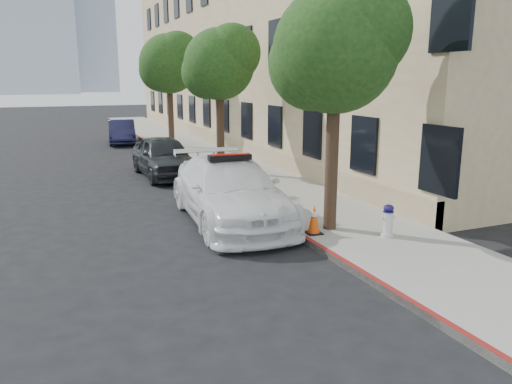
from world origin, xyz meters
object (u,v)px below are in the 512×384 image
object	(u,v)px
parked_car_mid	(164,156)
traffic_cone	(314,219)
police_car	(230,191)
fire_hydrant	(388,221)
parked_car_far	(122,132)

from	to	relation	value
parked_car_mid	traffic_cone	bearing A→B (deg)	-82.25
police_car	parked_car_mid	bearing A→B (deg)	95.66
traffic_cone	police_car	bearing A→B (deg)	119.77
traffic_cone	fire_hydrant	bearing A→B (deg)	-30.67
parked_car_far	fire_hydrant	size ratio (longest dim) A/B	5.40
parked_car_mid	fire_hydrant	size ratio (longest dim) A/B	5.99
police_car	traffic_cone	size ratio (longest dim) A/B	8.37
parked_car_far	police_car	bearing A→B (deg)	-81.90
traffic_cone	parked_car_mid	bearing A→B (deg)	99.47
police_car	parked_car_mid	size ratio (longest dim) A/B	1.28
parked_car_far	parked_car_mid	bearing A→B (deg)	-82.56
police_car	traffic_cone	distance (m)	2.54
parked_car_mid	traffic_cone	size ratio (longest dim) A/B	6.54
fire_hydrant	police_car	bearing A→B (deg)	152.07
police_car	fire_hydrant	bearing A→B (deg)	-44.91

